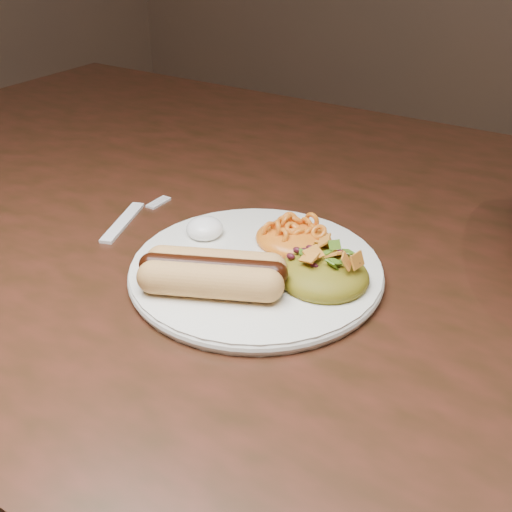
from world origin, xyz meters
The scene contains 7 objects.
table centered at (0.00, 0.00, 0.66)m, with size 1.60×0.90×0.75m.
plate centered at (0.02, -0.13, 0.76)m, with size 0.26×0.26×0.01m, color silver.
hotdog centered at (0.00, -0.19, 0.78)m, with size 0.12×0.11×0.03m.
mac_and_cheese centered at (0.03, -0.07, 0.78)m, with size 0.08×0.08×0.03m, color orange.
sour_cream centered at (-0.06, -0.11, 0.78)m, with size 0.04×0.04×0.02m, color white.
taco_salad centered at (0.09, -0.12, 0.78)m, with size 0.09×0.09×0.04m.
fork centered at (-0.18, -0.12, 0.75)m, with size 0.02×0.16×0.00m, color white.
Camera 1 is at (0.29, -0.57, 1.08)m, focal length 42.00 mm.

